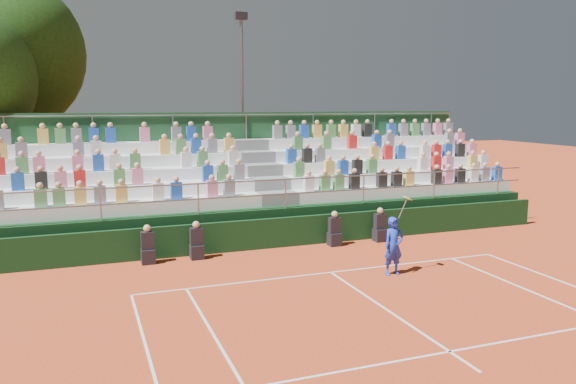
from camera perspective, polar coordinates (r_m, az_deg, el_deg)
name	(u,v)px	position (r m, az deg, el deg)	size (l,w,h in m)	color
ground	(331,273)	(16.14, 4.38, -8.16)	(90.00, 90.00, 0.00)	#C44520
courtside_wall	(291,232)	(18.86, 0.32, -4.04)	(20.00, 0.15, 1.00)	black
line_officials	(271,237)	(18.17, -1.79, -4.63)	(8.28, 0.40, 1.19)	black
grandstand	(262,199)	(21.74, -2.69, -0.70)	(20.00, 5.20, 4.40)	black
tennis_player	(394,246)	(15.98, 10.68, -5.39)	(0.84, 0.43, 2.22)	blue
tree_east	(0,54)	(28.61, -27.22, 12.40)	(7.27, 7.27, 10.58)	#382714
floodlight_mast	(242,93)	(28.14, -4.69, 9.96)	(0.60, 0.25, 9.10)	gray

